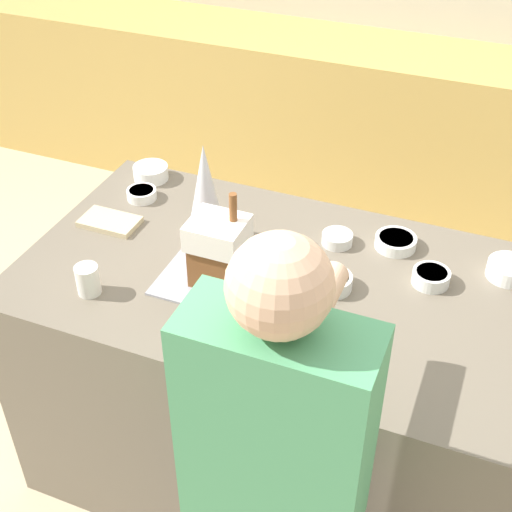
# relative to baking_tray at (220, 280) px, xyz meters

# --- Properties ---
(ground_plane) EXTENTS (12.00, 12.00, 0.00)m
(ground_plane) POSITION_rel_baking_tray_xyz_m (0.17, 0.09, -0.94)
(ground_plane) COLOR #C6B28E
(back_cabinet_block) EXTENTS (6.00, 0.60, 0.95)m
(back_cabinet_block) POSITION_rel_baking_tray_xyz_m (0.17, 2.11, -0.46)
(back_cabinet_block) COLOR tan
(back_cabinet_block) RESTS_ON ground_plane
(kitchen_island) EXTENTS (1.68, 0.95, 0.93)m
(kitchen_island) POSITION_rel_baking_tray_xyz_m (0.17, 0.09, -0.47)
(kitchen_island) COLOR #6B6051
(kitchen_island) RESTS_ON ground_plane
(baking_tray) EXTENTS (0.37, 0.30, 0.01)m
(baking_tray) POSITION_rel_baking_tray_xyz_m (0.00, 0.00, 0.00)
(baking_tray) COLOR #9E9EA8
(baking_tray) RESTS_ON kitchen_island
(gingerbread_house) EXTENTS (0.17, 0.16, 0.31)m
(gingerbread_house) POSITION_rel_baking_tray_xyz_m (0.00, 0.00, 0.12)
(gingerbread_house) COLOR brown
(gingerbread_house) RESTS_ON baking_tray
(decorative_tree) EXTENTS (0.14, 0.14, 0.35)m
(decorative_tree) POSITION_rel_baking_tray_xyz_m (-0.14, 0.21, 0.17)
(decorative_tree) COLOR silver
(decorative_tree) RESTS_ON kitchen_island
(candy_bowl_near_tray_left) EXTENTS (0.14, 0.14, 0.05)m
(candy_bowl_near_tray_left) POSITION_rel_baking_tray_xyz_m (0.84, 0.37, 0.02)
(candy_bowl_near_tray_left) COLOR white
(candy_bowl_near_tray_left) RESTS_ON kitchen_island
(candy_bowl_far_right) EXTENTS (0.13, 0.13, 0.05)m
(candy_bowl_far_right) POSITION_rel_baking_tray_xyz_m (0.34, 0.10, 0.02)
(candy_bowl_far_right) COLOR white
(candy_bowl_far_right) RESTS_ON kitchen_island
(candy_bowl_far_left) EXTENTS (0.11, 0.11, 0.04)m
(candy_bowl_far_left) POSITION_rel_baking_tray_xyz_m (-0.47, 0.34, 0.02)
(candy_bowl_far_left) COLOR white
(candy_bowl_far_left) RESTS_ON kitchen_island
(candy_bowl_center_rear) EXTENTS (0.13, 0.13, 0.05)m
(candy_bowl_center_rear) POSITION_rel_baking_tray_xyz_m (-0.51, 0.48, 0.03)
(candy_bowl_center_rear) COLOR white
(candy_bowl_center_rear) RESTS_ON kitchen_island
(candy_bowl_behind_tray) EXTENTS (0.12, 0.12, 0.05)m
(candy_bowl_behind_tray) POSITION_rel_baking_tray_xyz_m (0.62, 0.24, 0.02)
(candy_bowl_behind_tray) COLOR white
(candy_bowl_behind_tray) RESTS_ON kitchen_island
(candy_bowl_beside_tree) EXTENTS (0.14, 0.14, 0.04)m
(candy_bowl_beside_tree) POSITION_rel_baking_tray_xyz_m (0.47, 0.39, 0.02)
(candy_bowl_beside_tree) COLOR white
(candy_bowl_beside_tree) RESTS_ON kitchen_island
(candy_bowl_front_corner) EXTENTS (0.10, 0.10, 0.04)m
(candy_bowl_front_corner) POSITION_rel_baking_tray_xyz_m (0.29, 0.33, 0.02)
(candy_bowl_front_corner) COLOR silver
(candy_bowl_front_corner) RESTS_ON kitchen_island
(cookbook) EXTENTS (0.20, 0.12, 0.02)m
(cookbook) POSITION_rel_baking_tray_xyz_m (-0.49, 0.15, 0.01)
(cookbook) COLOR #CCB78C
(cookbook) RESTS_ON kitchen_island
(mug) EXTENTS (0.07, 0.07, 0.10)m
(mug) POSITION_rel_baking_tray_xyz_m (-0.35, -0.20, 0.04)
(mug) COLOR white
(mug) RESTS_ON kitchen_island
(person) EXTENTS (0.42, 0.53, 1.61)m
(person) POSITION_rel_baking_tray_xyz_m (0.42, -0.60, -0.11)
(person) COLOR #424C6B
(person) RESTS_ON ground_plane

